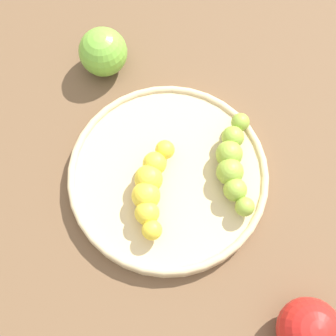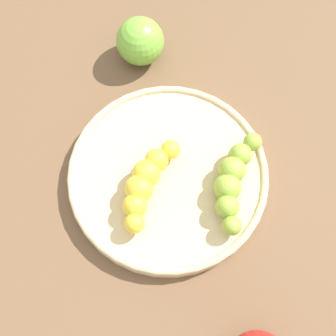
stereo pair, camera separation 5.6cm
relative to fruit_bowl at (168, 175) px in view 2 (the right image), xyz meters
The scene contains 5 objects.
ground_plane 0.01m from the fruit_bowl, ahead, with size 2.40×2.40×0.00m, color brown.
fruit_bowl is the anchor object (origin of this frame).
banana_green 0.09m from the fruit_bowl, 86.48° to the left, with size 0.14×0.06×0.03m.
banana_yellow 0.04m from the fruit_bowl, 49.22° to the right, with size 0.12×0.06×0.04m.
apple_green 0.20m from the fruit_bowl, 161.42° to the right, with size 0.07×0.07×0.07m, color #72B238.
Camera 2 is at (0.20, 0.03, 0.56)m, focal length 48.62 mm.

